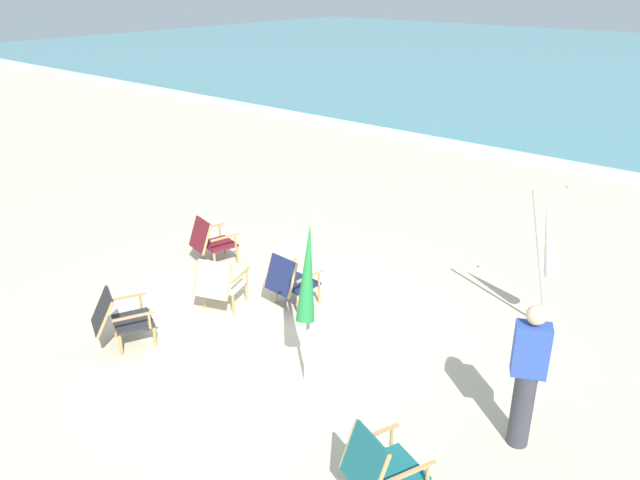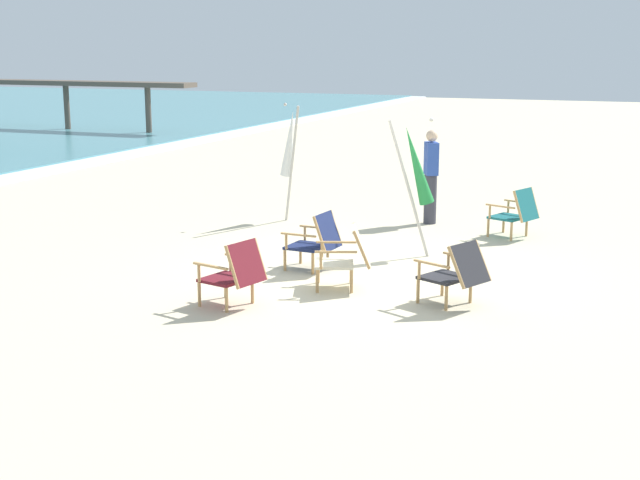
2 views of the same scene
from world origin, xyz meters
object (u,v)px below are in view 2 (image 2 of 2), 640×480
Objects in this scene: umbrella_furled_green at (416,167)px; person_near_chairs at (431,176)px; beach_chair_front_right at (235,272)px; umbrella_furled_white at (290,145)px; beach_chair_far_center at (456,271)px; beach_chair_back_right at (347,255)px; beach_chair_mid_center at (516,212)px; beach_chair_front_left at (316,240)px.

umbrella_furled_green is 2.60m from person_near_chairs.
umbrella_furled_white is (5.01, 1.49, 0.93)m from beach_chair_front_right.
beach_chair_far_center is 2.69m from umbrella_furled_green.
beach_chair_back_right is 1.02× the size of beach_chair_mid_center.
beach_chair_mid_center is (4.12, -0.01, 0.01)m from beach_chair_far_center.
beach_chair_front_right is 3.63m from umbrella_furled_green.
beach_chair_front_left is at bearing 170.85° from person_near_chairs.
umbrella_furled_green is 0.98× the size of umbrella_furled_white.
beach_chair_back_right is 0.41× the size of umbrella_furled_white.
umbrella_furled_white reaches higher than beach_chair_front_left.
person_near_chairs reaches higher than beach_chair_far_center.
beach_chair_front_right is (-1.28, 0.94, 0.00)m from beach_chair_back_right.
beach_chair_front_left and beach_chair_front_right have the same top height.
person_near_chairs reaches higher than beach_chair_mid_center.
person_near_chairs is (4.50, 0.10, 0.41)m from beach_chair_back_right.
beach_chair_back_right is at bearing -178.66° from person_near_chairs.
person_near_chairs reaches higher than beach_chair_front_left.
umbrella_furled_white reaches higher than umbrella_furled_green.
beach_chair_mid_center is at bearing -111.88° from person_near_chairs.
umbrella_furled_green is (3.27, -1.27, 0.90)m from beach_chair_front_right.
umbrella_furled_green is 3.26m from umbrella_furled_white.
beach_chair_front_right is at bearing -163.45° from umbrella_furled_white.
beach_chair_back_right is 4.55m from umbrella_furled_white.
beach_chair_back_right is 4.14m from beach_chair_mid_center.
beach_chair_front_left is (0.98, 2.20, 0.01)m from beach_chair_far_center.
beach_chair_front_left is at bearing 65.87° from beach_chair_far_center.
umbrella_furled_green is at bearing 148.30° from beach_chair_mid_center.
beach_chair_mid_center is at bearing -88.09° from umbrella_furled_white.
beach_chair_front_right is (-1.02, 2.42, 0.01)m from beach_chair_far_center.
beach_chair_mid_center is 1.77m from person_near_chairs.
beach_chair_mid_center is at bearing -0.10° from beach_chair_far_center.
umbrella_furled_white is at bearing 57.76° from umbrella_furled_green.
beach_chair_back_right is 1.59m from beach_chair_front_right.
beach_chair_front_left is 3.84m from beach_chair_mid_center.
umbrella_furled_white is at bearing 16.55° from beach_chair_front_right.
beach_chair_far_center is at bearing -100.11° from beach_chair_back_right.
beach_chair_front_right is at bearing 171.81° from person_near_chairs.
beach_chair_far_center is at bearing -114.13° from beach_chair_front_left.
person_near_chairs is (0.77, -2.32, -0.52)m from umbrella_furled_white.
beach_chair_far_center is 0.44× the size of umbrella_furled_white.
beach_chair_front_right is at bearing 143.89° from beach_chair_back_right.
beach_chair_mid_center is 4.03m from umbrella_furled_white.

